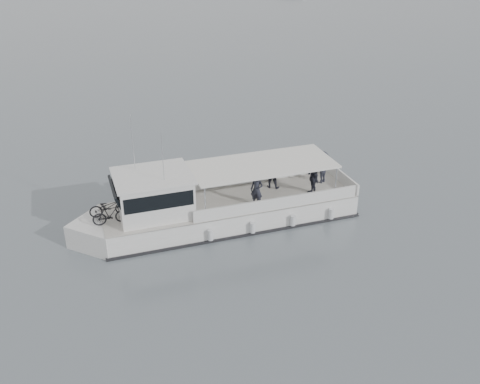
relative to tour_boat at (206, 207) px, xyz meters
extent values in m
plane|color=#535B62|center=(0.93, -2.14, -0.99)|extent=(1400.00, 1400.00, 0.00)
cube|color=white|center=(1.24, 0.20, -0.52)|extent=(13.02, 5.40, 1.37)
cube|color=white|center=(-4.99, -0.83, -0.52)|extent=(3.38, 3.38, 1.37)
cube|color=beige|center=(1.24, 0.20, 0.16)|extent=(13.02, 5.40, 0.06)
cube|color=black|center=(1.24, 0.20, -0.94)|extent=(13.25, 5.55, 0.19)
cube|color=white|center=(2.85, 2.12, 0.48)|extent=(8.33, 1.48, 0.63)
cube|color=white|center=(3.38, -1.09, 0.48)|extent=(8.33, 1.48, 0.63)
cube|color=white|center=(7.43, 1.23, 0.48)|extent=(0.66, 3.34, 0.63)
cube|color=white|center=(-2.50, -0.42, 1.11)|extent=(3.79, 3.36, 1.90)
cube|color=black|center=(-4.11, -0.68, 1.27)|extent=(1.01, 2.69, 1.22)
cube|color=black|center=(-2.50, -0.42, 1.43)|extent=(3.59, 3.36, 0.74)
cube|color=white|center=(-2.50, -0.42, 2.11)|extent=(4.03, 3.60, 0.11)
cube|color=white|center=(2.91, 0.48, 1.90)|extent=(7.58, 4.29, 0.08)
cylinder|color=silver|center=(-0.18, -1.53, 1.03)|extent=(0.07, 0.07, 1.74)
cylinder|color=silver|center=(-0.66, 1.38, 1.03)|extent=(0.07, 0.07, 1.74)
cylinder|color=silver|center=(6.47, -0.42, 1.03)|extent=(0.07, 0.07, 1.74)
cylinder|color=silver|center=(5.99, 2.49, 1.03)|extent=(0.07, 0.07, 1.74)
cylinder|color=silver|center=(-3.28, 0.42, 3.48)|extent=(0.04, 0.04, 2.74)
cylinder|color=silver|center=(-1.96, -1.07, 3.27)|extent=(0.04, 0.04, 2.32)
cylinder|color=silver|center=(-0.01, -1.88, -0.47)|extent=(0.29, 0.29, 0.53)
cylinder|color=silver|center=(2.07, -1.54, -0.47)|extent=(0.29, 0.29, 0.53)
cylinder|color=silver|center=(4.15, -1.19, -0.47)|extent=(0.29, 0.29, 0.53)
cylinder|color=silver|center=(6.22, -0.85, -0.47)|extent=(0.29, 0.29, 0.53)
imported|color=black|center=(-4.64, -0.35, 0.64)|extent=(1.89, 0.92, 0.95)
imported|color=black|center=(-4.51, -1.18, 0.67)|extent=(1.72, 0.74, 1.00)
imported|color=#282A35|center=(2.44, -0.56, 1.05)|extent=(0.77, 0.74, 1.77)
imported|color=#282A35|center=(3.62, 1.35, 1.05)|extent=(1.06, 0.97, 1.77)
imported|color=#282A35|center=(5.50, 0.27, 1.05)|extent=(0.57, 1.09, 1.77)
imported|color=#282A35|center=(6.37, 1.48, 1.05)|extent=(1.32, 1.16, 1.77)
camera|label=1|loc=(-2.18, -23.25, 12.55)|focal=40.00mm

